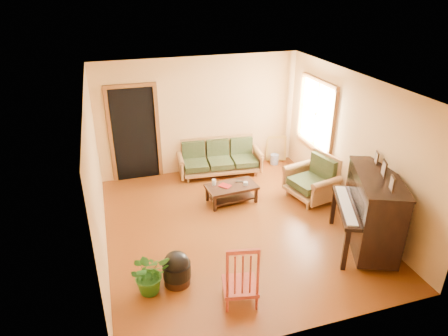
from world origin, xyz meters
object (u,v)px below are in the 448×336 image
object	(u,v)px
red_chair	(240,271)
potted_plant	(150,273)
ceramic_crock	(274,159)
piano	(372,212)
coffee_table	(231,193)
sofa	(220,158)
armchair	(311,178)
footstool	(177,272)

from	to	relation	value
red_chair	potted_plant	xyz separation A→B (m)	(-1.16, 0.54, -0.18)
red_chair	ceramic_crock	size ratio (longest dim) A/B	4.12
piano	coffee_table	bearing A→B (deg)	152.78
sofa	red_chair	xyz separation A→B (m)	(-0.86, -3.86, 0.10)
coffee_table	ceramic_crock	bearing A→B (deg)	42.03
armchair	piano	size ratio (longest dim) A/B	0.62
red_chair	ceramic_crock	bearing A→B (deg)	71.37
potted_plant	red_chair	bearing A→B (deg)	-25.13
piano	footstool	distance (m)	3.24
piano	potted_plant	size ratio (longest dim) A/B	2.34
piano	footstool	xyz separation A→B (m)	(-3.21, 0.06, -0.46)
armchair	ceramic_crock	distance (m)	1.77
piano	ceramic_crock	distance (m)	3.50
piano	red_chair	bearing A→B (deg)	-144.36
sofa	piano	bearing A→B (deg)	-59.69
armchair	footstool	bearing A→B (deg)	-164.32
armchair	piano	world-z (taller)	piano
coffee_table	piano	xyz separation A→B (m)	(1.71, -2.07, 0.48)
armchair	piano	xyz separation A→B (m)	(0.16, -1.72, 0.20)
armchair	ceramic_crock	size ratio (longest dim) A/B	3.79
armchair	potted_plant	xyz separation A→B (m)	(-3.44, -1.71, -0.14)
coffee_table	armchair	distance (m)	1.62
sofa	ceramic_crock	distance (m)	1.44
potted_plant	footstool	bearing A→B (deg)	7.89
red_chair	footstool	bearing A→B (deg)	152.98
footstool	potted_plant	xyz separation A→B (m)	(-0.39, -0.05, 0.12)
coffee_table	potted_plant	distance (m)	2.80
sofa	armchair	bearing A→B (deg)	-43.56
sofa	piano	size ratio (longest dim) A/B	1.24
piano	potted_plant	distance (m)	3.61
sofa	footstool	world-z (taller)	sofa
armchair	red_chair	distance (m)	3.21
armchair	potted_plant	bearing A→B (deg)	-166.41
red_chair	coffee_table	bearing A→B (deg)	85.35
armchair	ceramic_crock	xyz separation A→B (m)	(-0.01, 1.74, -0.34)
footstool	red_chair	world-z (taller)	red_chair
armchair	red_chair	xyz separation A→B (m)	(-2.28, -2.26, 0.04)
coffee_table	piano	world-z (taller)	piano
coffee_table	footstool	size ratio (longest dim) A/B	2.37
coffee_table	ceramic_crock	distance (m)	2.07
coffee_table	red_chair	size ratio (longest dim) A/B	0.99
coffee_table	piano	bearing A→B (deg)	-50.41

